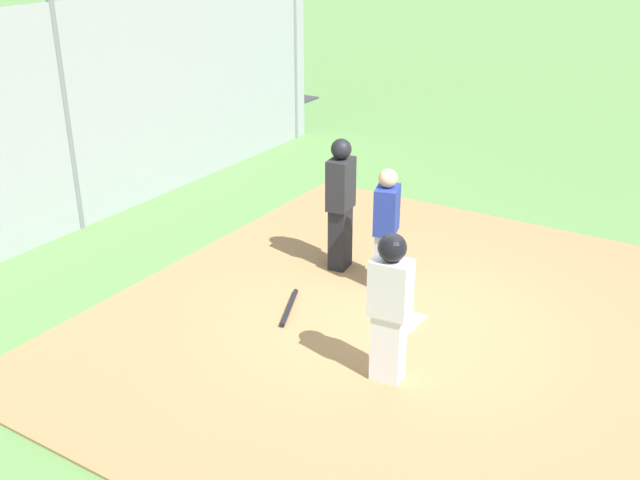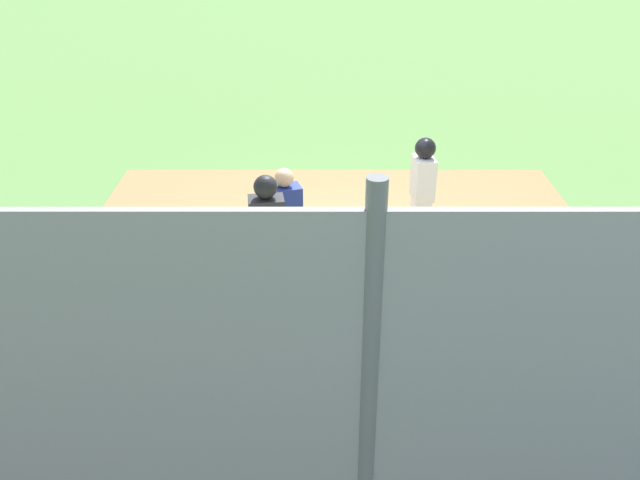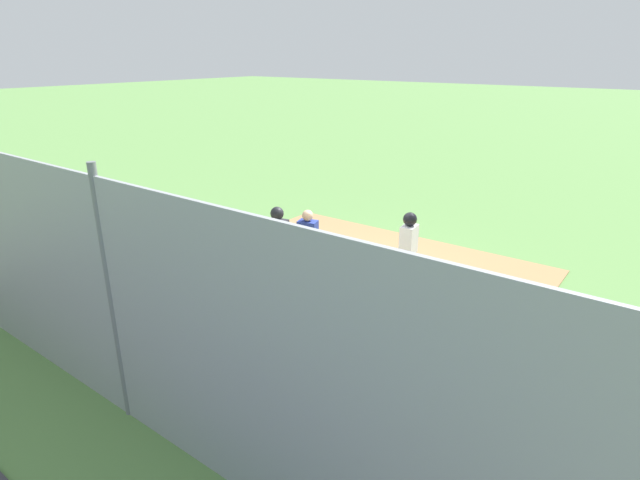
# 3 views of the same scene
# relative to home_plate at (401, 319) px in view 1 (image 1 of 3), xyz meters

# --- Properties ---
(ground_plane) EXTENTS (140.00, 140.00, 0.00)m
(ground_plane) POSITION_rel_home_plate_xyz_m (0.00, 0.00, -0.04)
(ground_plane) COLOR #5B8947
(dirt_infield) EXTENTS (7.20, 6.40, 0.03)m
(dirt_infield) POSITION_rel_home_plate_xyz_m (0.00, 0.00, -0.03)
(dirt_infield) COLOR #9E774C
(dirt_infield) RESTS_ON ground_plane
(home_plate) EXTENTS (0.45, 0.45, 0.02)m
(home_plate) POSITION_rel_home_plate_xyz_m (0.00, 0.00, 0.00)
(home_plate) COLOR white
(home_plate) RESTS_ON dirt_infield
(catcher) EXTENTS (0.44, 0.36, 1.51)m
(catcher) POSITION_rel_home_plate_xyz_m (-0.66, -0.56, 0.77)
(catcher) COLOR #9E9EA3
(catcher) RESTS_ON dirt_infield
(umpire) EXTENTS (0.41, 0.31, 1.72)m
(umpire) POSITION_rel_home_plate_xyz_m (-0.82, -1.29, 0.89)
(umpire) COLOR black
(umpire) RESTS_ON dirt_infield
(runner) EXTENTS (0.30, 0.40, 1.55)m
(runner) POSITION_rel_home_plate_xyz_m (1.11, 0.39, 0.86)
(runner) COLOR silver
(runner) RESTS_ON dirt_infield
(baseball_bat) EXTENTS (0.79, 0.38, 0.06)m
(baseball_bat) POSITION_rel_home_plate_xyz_m (0.48, -1.20, 0.02)
(baseball_bat) COLOR black
(baseball_bat) RESTS_ON dirt_infield
(baseball) EXTENTS (0.07, 0.07, 0.07)m
(baseball) POSITION_rel_home_plate_xyz_m (-0.27, -0.08, 0.03)
(baseball) COLOR white
(baseball) RESTS_ON dirt_infield
(backstop_fence) EXTENTS (12.00, 0.10, 3.35)m
(backstop_fence) POSITION_rel_home_plate_xyz_m (0.00, -5.24, 1.56)
(backstop_fence) COLOR #93999E
(backstop_fence) RESTS_ON ground_plane
(parked_car_dark) EXTENTS (4.34, 2.19, 1.28)m
(parked_car_dark) POSITION_rel_home_plate_xyz_m (-3.62, -9.53, 0.57)
(parked_car_dark) COLOR black
(parked_car_dark) RESTS_ON parking_lot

